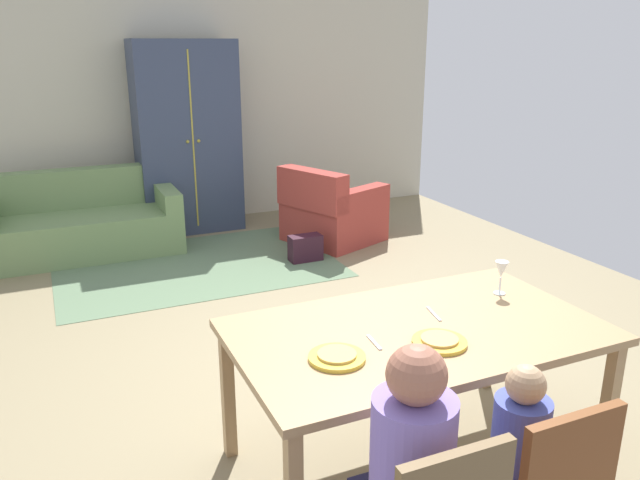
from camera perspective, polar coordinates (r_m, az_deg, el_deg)
ground_plane at (r=4.83m, az=-2.69°, el=-7.78°), size 6.46×6.42×0.02m
back_wall at (r=7.53m, az=-12.22°, el=11.83°), size 6.46×0.10×2.70m
dining_table at (r=3.07m, az=8.87°, el=-9.10°), size 1.77×1.02×0.76m
plate_near_man at (r=2.73m, az=1.56°, el=-10.70°), size 0.25×0.25×0.02m
pizza_near_man at (r=2.72m, az=1.56°, el=-10.42°), size 0.17×0.17×0.01m
plate_near_child at (r=2.91m, az=10.87°, el=-9.16°), size 0.25×0.25×0.02m
pizza_near_child at (r=2.90m, az=10.89°, el=-8.89°), size 0.17×0.17×0.01m
wine_glass at (r=3.49m, az=16.26°, el=-2.73°), size 0.07×0.07×0.19m
fork at (r=2.88m, az=4.97°, el=-9.30°), size 0.03×0.15×0.01m
knife at (r=3.20m, az=10.37°, el=-6.66°), size 0.05×0.17×0.01m
person_child at (r=2.74m, az=17.00°, el=-19.76°), size 0.22×0.29×0.92m
area_rug at (r=6.15m, az=-11.19°, el=-2.27°), size 2.60×1.80×0.01m
couch at (r=6.76m, az=-20.91°, el=1.36°), size 1.88×0.86×0.82m
armchair at (r=6.69m, az=1.00°, el=2.53°), size 1.12×1.11×0.82m
armoire at (r=7.17m, az=-12.06°, el=9.15°), size 1.10×0.59×2.10m
handbag at (r=6.13m, az=-1.34°, el=-0.75°), size 0.32×0.16×0.26m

